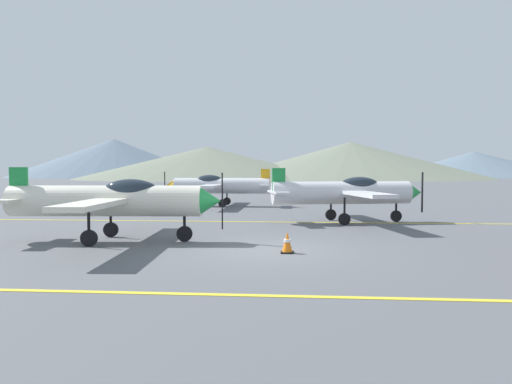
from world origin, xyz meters
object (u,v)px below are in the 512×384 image
(airplane_far, at_px, (218,185))
(airplane_mid, at_px, (347,192))
(traffic_cone_front, at_px, (287,243))
(airplane_near, at_px, (114,200))

(airplane_far, bearing_deg, airplane_mid, -50.65)
(traffic_cone_front, bearing_deg, airplane_near, 163.79)
(airplane_mid, relative_size, airplane_far, 1.00)
(airplane_far, distance_m, traffic_cone_front, 17.22)
(traffic_cone_front, bearing_deg, airplane_far, 105.76)
(airplane_near, relative_size, airplane_mid, 1.00)
(airplane_mid, distance_m, airplane_far, 11.37)
(airplane_mid, bearing_deg, airplane_far, 129.35)
(airplane_near, xyz_separation_m, airplane_far, (0.90, 14.92, 0.00))
(traffic_cone_front, bearing_deg, airplane_mid, 71.84)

